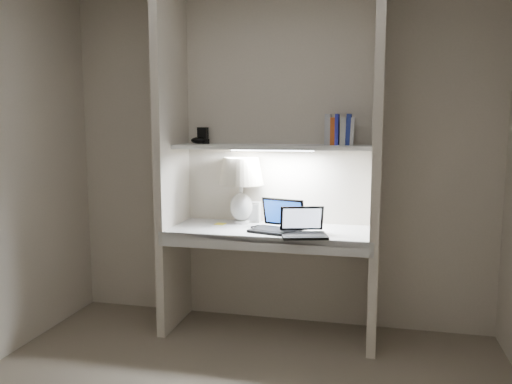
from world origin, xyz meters
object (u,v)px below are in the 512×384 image
(table_lamp, at_px, (241,179))
(laptop_netbook, at_px, (303,229))
(speaker, at_px, (253,212))
(laptop_main, at_px, (278,224))
(book_row, at_px, (339,130))

(table_lamp, relative_size, laptop_netbook, 1.41)
(speaker, bearing_deg, laptop_netbook, -42.21)
(laptop_main, height_order, speaker, laptop_main)
(laptop_main, xyz_separation_m, laptop_netbook, (0.19, -0.12, -0.01))
(laptop_netbook, bearing_deg, speaker, 122.67)
(table_lamp, bearing_deg, laptop_main, -32.92)
(table_lamp, xyz_separation_m, laptop_main, (0.32, -0.21, -0.29))
(table_lamp, distance_m, laptop_netbook, 0.68)
(table_lamp, distance_m, book_row, 0.81)
(laptop_netbook, relative_size, book_row, 1.63)
(laptop_netbook, xyz_separation_m, book_row, (0.21, 0.32, 0.65))
(book_row, bearing_deg, speaker, 174.08)
(speaker, xyz_separation_m, book_row, (0.64, -0.07, 0.62))
(laptop_netbook, distance_m, speaker, 0.59)
(laptop_netbook, height_order, book_row, book_row)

